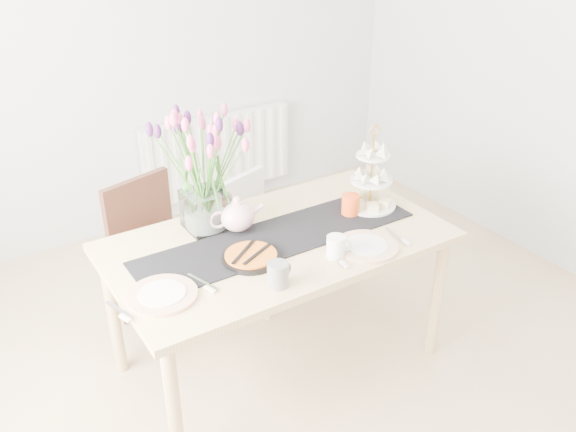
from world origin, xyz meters
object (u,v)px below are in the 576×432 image
tulip_vase (201,154)px  plate_right (367,246)px  teapot (237,216)px  tart_tin (251,257)px  chair_white (254,229)px  plate_left (162,295)px  chair_brown (154,243)px  mug_orange (351,205)px  cake_stand (371,187)px  radiator (219,154)px  mug_white (336,247)px  dining_table (278,252)px  cream_jug (369,179)px  mug_grey (278,275)px

tulip_vase → plate_right: bearing=-46.6°
teapot → tart_tin: (-0.08, -0.26, -0.07)m
chair_white → plate_left: size_ratio=2.59×
chair_brown → mug_orange: 1.11m
chair_brown → teapot: size_ratio=3.22×
cake_stand → teapot: (-0.70, 0.14, -0.03)m
radiator → chair_brown: chair_brown is taller
cake_stand → mug_white: 0.54m
radiator → plate_left: (-1.20, -1.92, 0.31)m
tart_tin → mug_orange: size_ratio=2.42×
dining_table → mug_white: mug_white is taller
tulip_vase → plate_right: (0.54, -0.57, -0.38)m
tart_tin → mug_orange: 0.65m
tart_tin → mug_orange: mug_orange is taller
tulip_vase → tart_tin: bearing=-84.4°
chair_brown → mug_white: size_ratio=8.34×
cream_jug → mug_grey: 1.09m
radiator → dining_table: 1.87m
tart_tin → mug_grey: 0.24m
cream_jug → mug_orange: mug_orange is taller
chair_white → mug_grey: bearing=-132.7°
cake_stand → mug_white: cake_stand is taller
cake_stand → plate_right: cake_stand is taller
mug_grey → mug_white: 0.34m
dining_table → cream_jug: size_ratio=18.47×
chair_brown → chair_white: size_ratio=1.13×
chair_white → teapot: teapot is taller
cream_jug → chair_brown: bearing=143.4°
chair_brown → teapot: 0.68m
radiator → plate_left: plate_left is taller
dining_table → mug_grey: size_ratio=14.88×
dining_table → plate_right: plate_right is taller
cake_stand → cream_jug: bearing=51.5°
radiator → chair_white: 1.18m
cake_stand → teapot: bearing=168.6°
chair_white → tart_tin: bearing=-139.0°
cake_stand → cream_jug: 0.26m
plate_left → plate_right: size_ratio=0.99×
chair_white → mug_grey: mug_grey is taller
mug_grey → radiator: bearing=54.6°
dining_table → tulip_vase: (-0.24, 0.28, 0.47)m
cake_stand → plate_right: (-0.28, -0.32, -0.11)m
teapot → chair_white: bearing=64.0°
mug_orange → plate_right: bearing=-167.6°
cream_jug → tart_tin: bearing=-174.5°
dining_table → teapot: size_ratio=6.06×
chair_brown → chair_white: chair_brown is taller
chair_white → cream_jug: (0.51, -0.42, 0.36)m
cream_jug → mug_orange: bearing=-157.7°
cream_jug → mug_white: 0.78m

